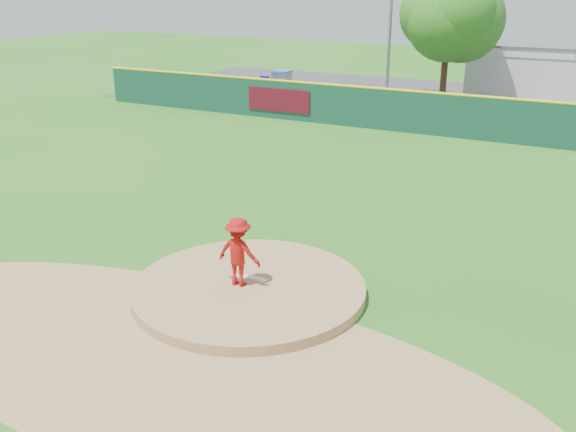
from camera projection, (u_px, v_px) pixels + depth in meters
The scene contains 10 objects.
ground at pixel (249, 294), 15.17m from camera, with size 120.00×120.00×0.00m, color #286B19.
pitchers_mound at pixel (249, 294), 15.17m from camera, with size 5.50×5.50×0.50m, color #9E774C.
pitching_rubber at pixel (255, 278), 15.32m from camera, with size 0.60×0.15×0.04m, color white.
infield_dirt_arc at pixel (172, 356), 12.67m from camera, with size 15.40×15.40×0.01m, color #9E774C.
parking_lot at pixel (484, 105), 37.63m from camera, with size 44.00×16.00×0.02m, color #38383A.
pitcher at pixel (239, 252), 14.80m from camera, with size 1.07×0.61×1.65m, color #A6110E.
fence_banners at pixel (435, 115), 29.96m from camera, with size 20.15×0.04×1.20m.
playground_slide at pixel (281, 83), 40.23m from camera, with size 1.02×2.88×1.59m.
outfield_fence at pixel (446, 114), 29.77m from camera, with size 40.00×0.14×2.07m.
deciduous_tree at pixel (448, 25), 35.24m from camera, with size 5.60×5.60×7.36m.
Camera 1 is at (7.06, -11.63, 7.01)m, focal length 40.00 mm.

